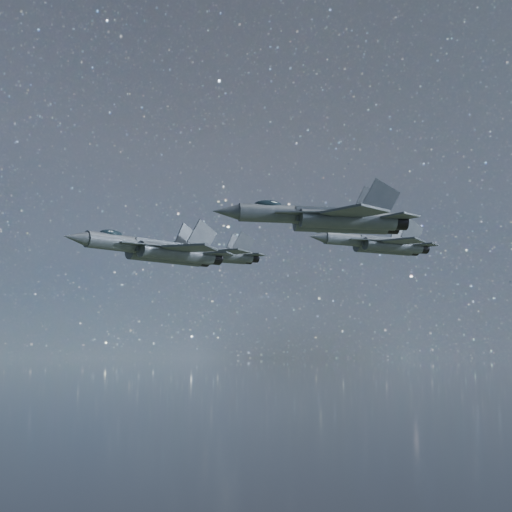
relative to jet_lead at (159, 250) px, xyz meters
name	(u,v)px	position (x,y,z in m)	size (l,w,h in m)	color
jet_lead	(159,250)	(0.00, 0.00, 0.00)	(20.16, 13.45, 5.11)	#333B40
jet_left	(213,254)	(10.86, 13.14, 1.99)	(16.72, 11.68, 4.21)	#333B40
jet_right	(329,218)	(7.36, -26.15, -0.61)	(16.81, 11.56, 4.22)	#333B40
jet_slot	(379,244)	(23.48, -8.13, 0.94)	(15.84, 11.21, 4.02)	#333B40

